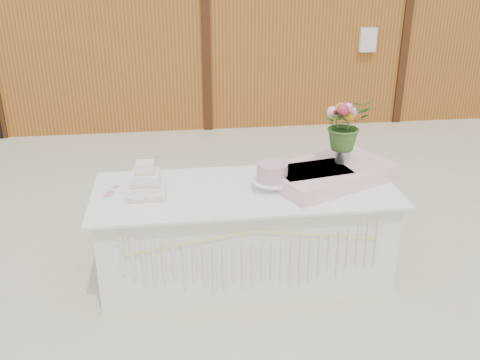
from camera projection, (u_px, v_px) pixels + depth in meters
name	position (u px, v px, depth m)	size (l,w,h in m)	color
ground	(245.00, 272.00, 4.54)	(80.00, 80.00, 0.00)	beige
barn	(197.00, 3.00, 9.34)	(12.60, 4.60, 3.30)	#9F5F21
cake_table	(245.00, 232.00, 4.38)	(2.40, 1.00, 0.77)	white
wedding_cake	(146.00, 184.00, 4.10)	(0.31, 0.31, 0.27)	white
pink_cake_stand	(272.00, 175.00, 4.18)	(0.31, 0.31, 0.22)	white
satin_runner	(329.00, 173.00, 4.37)	(1.03, 0.60, 0.13)	beige
flower_vase	(343.00, 153.00, 4.39)	(0.12, 0.12, 0.16)	#A6A6AA
bouquet	(346.00, 118.00, 4.27)	(0.39, 0.33, 0.43)	#386227
loose_flowers	(110.00, 192.00, 4.16)	(0.12, 0.30, 0.02)	pink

